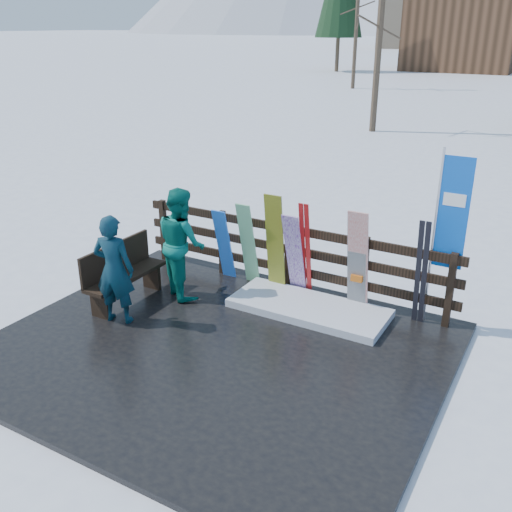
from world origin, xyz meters
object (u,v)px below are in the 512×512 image
Objects in this scene: bench at (122,272)px; rental_flag at (448,220)px; snowboard_1 at (248,244)px; snowboard_3 at (294,255)px; snowboard_5 at (358,262)px; person_front at (114,270)px; snowboard_4 at (357,263)px; snowboard_0 at (224,245)px; snowboard_2 at (275,244)px; person_back at (181,243)px.

rental_flag is at bearing 21.72° from bench.
snowboard_1 is at bearing -174.99° from rental_flag.
snowboard_3 reaches higher than bench.
snowboard_3 is 0.89× the size of snowboard_5.
person_front is (-1.05, -2.05, 0.09)m from snowboard_1.
snowboard_4 is (1.90, 0.00, 0.06)m from snowboard_1.
snowboard_3 is at bearing -0.00° from snowboard_0.
person_front is (-1.55, -2.05, -0.01)m from snowboard_2.
snowboard_2 is 0.95× the size of person_back.
snowboard_1 is at bearing 47.12° from bench.
bench is 1.14× the size of snowboard_0.
rental_flag is (3.08, 0.27, 0.87)m from snowboard_1.
person_back reaches higher than snowboard_4.
snowboard_4 reaches higher than bench.
snowboard_5 is at bearing 0.00° from snowboard_2.
person_front is 1.27m from person_back.
snowboard_3 is at bearing 33.79° from bench.
snowboard_1 reaches higher than snowboard_3.
snowboard_0 is 0.79× the size of snowboard_5.
snowboard_1 is at bearing -133.25° from person_front.
snowboard_1 reaches higher than snowboard_0.
snowboard_1 is 0.86m from snowboard_3.
bench is 2.08m from snowboard_1.
rental_flag is (1.17, 0.27, 0.78)m from snowboard_5.
bench is 0.90× the size of snowboard_5.
bench is 3.65m from snowboard_4.
snowboard_5 is at bearing 0.00° from snowboard_1.
bench is 1.04m from person_back.
person_front reaches higher than snowboard_0.
person_front is at bearing -132.91° from snowboard_3.
rental_flag is 1.45× the size of person_back.
snowboard_5 reaches higher than bench.
snowboard_4 is at bearing -130.20° from person_back.
snowboard_0 is 1.00m from snowboard_2.
snowboard_3 is at bearing -149.11° from person_front.
snowboard_3 is at bearing -0.00° from snowboard_1.
snowboard_0 is 0.82× the size of snowboard_4.
rental_flag is 4.05m from person_back.
snowboard_5 reaches higher than snowboard_3.
snowboard_5 is 0.93× the size of person_back.
snowboard_3 is at bearing -180.00° from snowboard_4.
rental_flag is 1.57× the size of person_front.
person_front reaches higher than snowboard_4.
snowboard_4 is (1.04, 0.00, 0.08)m from snowboard_3.
rental_flag is (2.57, 0.27, 0.76)m from snowboard_2.
snowboard_0 is at bearing 58.46° from bench.
snowboard_2 reaches higher than snowboard_0.
snowboard_1 is at bearing -180.00° from snowboard_4.
snowboard_1 reaches higher than bench.
person_back is (-0.75, -0.81, 0.16)m from snowboard_1.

